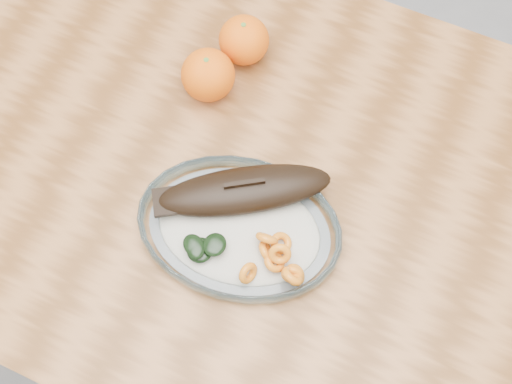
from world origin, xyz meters
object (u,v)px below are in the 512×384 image
dining_table (217,185)px  orange_left (208,75)px  orange_right (244,40)px  plated_meal (240,225)px

dining_table → orange_left: 0.19m
orange_left → orange_right: orange_left is taller
dining_table → orange_left: orange_left is taller
plated_meal → orange_right: size_ratio=7.60×
dining_table → orange_left: bearing=118.4°
orange_right → orange_left: bearing=-105.4°
dining_table → plated_meal: (0.09, -0.09, 0.12)m
plated_meal → orange_right: (-0.12, 0.28, 0.02)m
plated_meal → orange_left: orange_left is taller
orange_left → plated_meal: bearing=-53.8°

